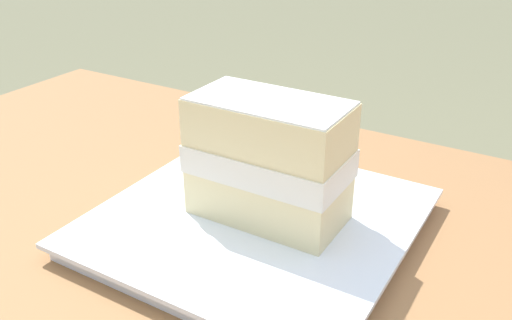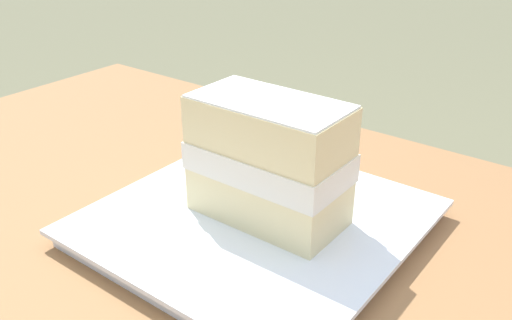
# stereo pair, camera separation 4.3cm
# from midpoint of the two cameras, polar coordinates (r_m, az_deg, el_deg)

# --- Properties ---
(dessert_plate) EXTENTS (0.24, 0.24, 0.02)m
(dessert_plate) POSITION_cam_midpoint_polar(r_m,az_deg,el_deg) (0.45, -2.70, -6.53)
(dessert_plate) COLOR white
(dessert_plate) RESTS_ON patio_table
(cake_slice) EXTENTS (0.12, 0.07, 0.10)m
(cake_slice) POSITION_cam_midpoint_polar(r_m,az_deg,el_deg) (0.43, -1.52, -0.06)
(cake_slice) COLOR beige
(cake_slice) RESTS_ON dessert_plate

